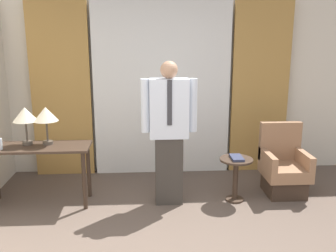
{
  "coord_description": "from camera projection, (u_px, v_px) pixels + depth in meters",
  "views": [
    {
      "loc": [
        -0.25,
        -2.73,
        2.08
      ],
      "look_at": [
        0.01,
        1.52,
        1.04
      ],
      "focal_mm": 40.0,
      "sensor_mm": 36.0,
      "label": 1
    }
  ],
  "objects": [
    {
      "name": "wall_back",
      "position": [
        162.0,
        84.0,
        5.67
      ],
      "size": [
        10.0,
        0.06,
        2.7
      ],
      "color": "silver",
      "rests_on": "ground_plane"
    },
    {
      "name": "curtain_sheer_center",
      "position": [
        162.0,
        89.0,
        5.56
      ],
      "size": [
        2.02,
        0.06,
        2.58
      ],
      "color": "white",
      "rests_on": "ground_plane"
    },
    {
      "name": "curtain_drape_left",
      "position": [
        61.0,
        90.0,
        5.47
      ],
      "size": [
        0.86,
        0.06,
        2.58
      ],
      "color": "#B28442",
      "rests_on": "ground_plane"
    },
    {
      "name": "curtain_drape_right",
      "position": [
        260.0,
        89.0,
        5.64
      ],
      "size": [
        0.86,
        0.06,
        2.58
      ],
      "color": "#B28442",
      "rests_on": "ground_plane"
    },
    {
      "name": "desk",
      "position": [
        37.0,
        155.0,
        4.59
      ],
      "size": [
        1.3,
        0.49,
        0.76
      ],
      "color": "#38281E",
      "rests_on": "ground_plane"
    },
    {
      "name": "table_lamp_left",
      "position": [
        25.0,
        116.0,
        4.54
      ],
      "size": [
        0.3,
        0.3,
        0.47
      ],
      "color": "#4C4238",
      "rests_on": "desk"
    },
    {
      "name": "table_lamp_right",
      "position": [
        46.0,
        115.0,
        4.56
      ],
      "size": [
        0.3,
        0.3,
        0.47
      ],
      "color": "#4C4238",
      "rests_on": "desk"
    },
    {
      "name": "person",
      "position": [
        169.0,
        129.0,
        4.55
      ],
      "size": [
        0.68,
        0.22,
        1.79
      ],
      "color": "#38332D",
      "rests_on": "ground_plane"
    },
    {
      "name": "armchair",
      "position": [
        283.0,
        169.0,
        5.0
      ],
      "size": [
        0.56,
        0.59,
        0.93
      ],
      "color": "#38281E",
      "rests_on": "ground_plane"
    },
    {
      "name": "side_table",
      "position": [
        236.0,
        172.0,
        4.75
      ],
      "size": [
        0.42,
        0.42,
        0.56
      ],
      "color": "#38281E",
      "rests_on": "ground_plane"
    },
    {
      "name": "book",
      "position": [
        237.0,
        158.0,
        4.69
      ],
      "size": [
        0.14,
        0.26,
        0.03
      ],
      "color": "#2D334C",
      "rests_on": "side_table"
    }
  ]
}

